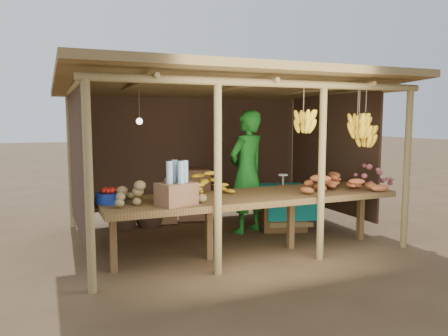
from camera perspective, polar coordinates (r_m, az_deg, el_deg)
name	(u,v)px	position (r m, az deg, el deg)	size (l,w,h in m)	color
ground	(224,236)	(6.77, 0.00, -8.86)	(60.00, 60.00, 0.00)	brown
stall_structure	(229,110)	(6.60, 0.62, 7.58)	(4.70, 3.50, 2.43)	#937D4C
counter	(252,199)	(5.76, 3.65, -4.06)	(3.90, 1.05, 0.80)	brown
potato_heap	(151,186)	(5.30, -9.57, -2.34)	(1.12, 0.67, 0.37)	olive
sweet_potato_heap	(336,178)	(6.14, 14.41, -1.31)	(1.11, 0.67, 0.36)	#B0572D
onion_heap	(372,175)	(6.71, 18.73, -0.82)	(0.84, 0.50, 0.36)	#B2565D
banana_pile	(207,180)	(5.81, -2.30, -1.60)	(0.67, 0.40, 0.35)	gold
tomato_basin	(110,197)	(5.33, -14.65, -3.65)	(0.34, 0.34, 0.18)	navy
bottle_box	(176,188)	(5.05, -6.26, -2.60)	(0.49, 0.43, 0.52)	brown
vendor	(247,172)	(6.84, 3.00, -0.51)	(0.70, 0.46, 1.92)	#19721E
tarp_crate	(282,206)	(7.19, 7.60, -4.92)	(0.93, 0.86, 0.92)	brown
carton_stack	(183,199)	(7.69, -5.35, -4.02)	(1.28, 0.60, 0.89)	brown
burlap_sacks	(136,211)	(7.34, -11.43, -5.57)	(0.90, 0.47, 0.64)	#452E20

